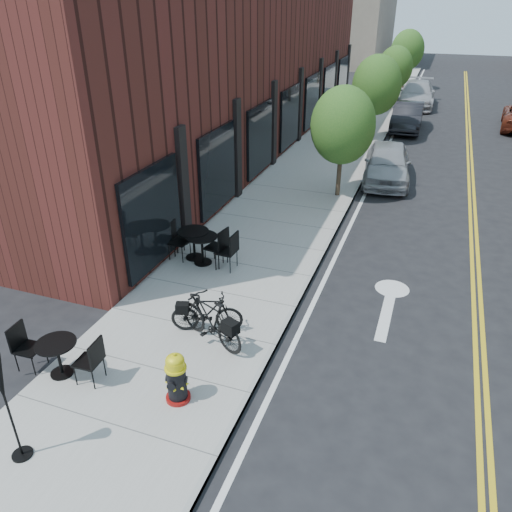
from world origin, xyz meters
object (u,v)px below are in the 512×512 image
at_px(bistro_set_b, 194,240).
at_px(parked_car_a, 387,163).
at_px(fire_hydrant, 176,378).
at_px(bistro_set_c, 202,245).
at_px(bistro_set_a, 58,354).
at_px(patio_umbrella, 1,386).
at_px(bicycle_left, 211,320).
at_px(bicycle_right, 207,313).
at_px(parked_car_c, 417,94).
at_px(parked_car_b, 407,117).

xyz_separation_m(bistro_set_b, parked_car_a, (4.10, 8.58, 0.08)).
bearing_deg(fire_hydrant, bistro_set_c, 96.41).
xyz_separation_m(bistro_set_a, patio_umbrella, (0.68, -1.79, 0.95)).
relative_size(bicycle_left, parked_car_a, 0.42).
relative_size(patio_umbrella, parked_car_a, 0.47).
bearing_deg(bistro_set_a, bistro_set_c, 79.35).
distance_m(bicycle_left, patio_umbrella, 4.12).
bearing_deg(bicycle_left, parked_car_a, -166.44).
relative_size(fire_hydrant, bistro_set_c, 0.53).
bearing_deg(parked_car_a, bicycle_right, -107.47).
bearing_deg(bistro_set_a, parked_car_c, 78.14).
height_order(bicycle_left, bicycle_right, bicycle_left).
distance_m(bicycle_left, bistro_set_c, 3.46).
bearing_deg(bistro_set_c, bicycle_left, -58.02).
relative_size(bicycle_right, parked_car_b, 0.36).
distance_m(bicycle_right, patio_umbrella, 4.33).
xyz_separation_m(fire_hydrant, bicycle_right, (-0.37, 2.04, -0.02)).
bearing_deg(bistro_set_a, bicycle_right, 43.87).
distance_m(bicycle_right, parked_car_c, 26.90).
distance_m(bistro_set_c, parked_car_c, 24.35).
bearing_deg(bistro_set_b, parked_car_c, 89.74).
relative_size(parked_car_b, parked_car_c, 0.81).
height_order(bicycle_left, bistro_set_b, bicycle_left).
relative_size(bistro_set_c, parked_car_a, 0.45).
bearing_deg(patio_umbrella, bistro_set_a, 110.78).
relative_size(bicycle_right, bistro_set_a, 0.87).
distance_m(fire_hydrant, parked_car_a, 13.69).
relative_size(bicycle_left, parked_car_c, 0.33).
xyz_separation_m(bistro_set_a, bistro_set_c, (0.64, 4.94, 0.05)).
relative_size(bicycle_right, parked_car_a, 0.36).
distance_m(fire_hydrant, parked_car_c, 28.91).
relative_size(bistro_set_b, parked_car_a, 0.47).
height_order(parked_car_b, parked_car_c, parked_car_c).
xyz_separation_m(bistro_set_b, patio_umbrella, (0.38, -6.92, 0.90)).
bearing_deg(bicycle_left, parked_car_b, -162.19).
xyz_separation_m(bicycle_left, bicycle_right, (-0.24, 0.31, -0.07)).
height_order(bicycle_right, parked_car_b, parked_car_b).
xyz_separation_m(bicycle_left, bistro_set_b, (-1.99, 3.23, -0.00)).
height_order(bistro_set_b, parked_car_b, parked_car_b).
xyz_separation_m(bicycle_left, bistro_set_a, (-2.29, -1.89, -0.06)).
bearing_deg(bistro_set_c, parked_car_c, 84.71).
height_order(bicycle_left, patio_umbrella, patio_umbrella).
distance_m(bistro_set_a, bistro_set_c, 4.98).
xyz_separation_m(parked_car_b, parked_car_c, (0.00, 6.62, 0.06)).
bearing_deg(parked_car_b, fire_hydrant, -96.33).
bearing_deg(fire_hydrant, parked_car_a, 67.70).
distance_m(bicycle_left, bistro_set_a, 2.97).
bearing_deg(parked_car_c, patio_umbrella, -98.66).
bearing_deg(patio_umbrella, bistro_set_c, 90.31).
xyz_separation_m(bistro_set_a, parked_car_a, (4.40, 13.71, 0.13)).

